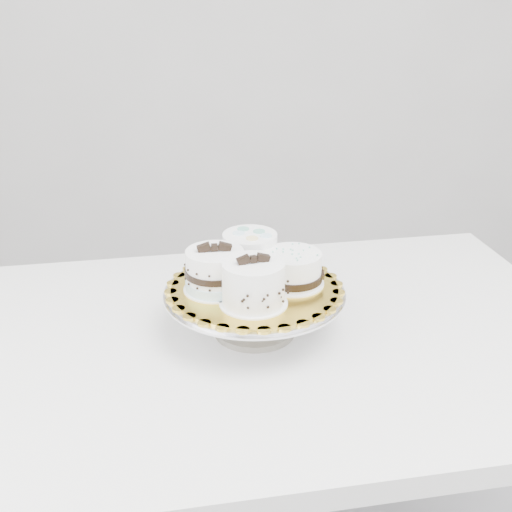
{
  "coord_description": "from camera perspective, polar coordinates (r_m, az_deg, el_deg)",
  "views": [
    {
      "loc": [
        -0.02,
        -0.99,
        1.39
      ],
      "look_at": [
        0.09,
        0.1,
        0.9
      ],
      "focal_mm": 45.0,
      "sensor_mm": 36.0,
      "label": 1
    }
  ],
  "objects": [
    {
      "name": "cake_dots",
      "position": [
        1.25,
        -0.55,
        0.34
      ],
      "size": [
        0.13,
        0.13,
        0.08
      ],
      "rotation": [
        0.0,
        0.0,
        0.02
      ],
      "color": "white",
      "rests_on": "cake_board"
    },
    {
      "name": "cake_swirl",
      "position": [
        1.12,
        -0.24,
        -2.54
      ],
      "size": [
        0.13,
        0.13,
        0.1
      ],
      "rotation": [
        0.0,
        0.0,
        0.19
      ],
      "color": "white",
      "rests_on": "cake_board"
    },
    {
      "name": "cake_board",
      "position": [
        1.2,
        -0.13,
        -2.86
      ],
      "size": [
        0.39,
        0.39,
        0.0
      ],
      "primitive_type": "cylinder",
      "rotation": [
        0.0,
        0.0,
        -0.31
      ],
      "color": "gold",
      "rests_on": "cake_stand"
    },
    {
      "name": "cake_banded",
      "position": [
        1.18,
        -3.66,
        -1.43
      ],
      "size": [
        0.12,
        0.12,
        0.1
      ],
      "rotation": [
        0.0,
        0.0,
        0.03
      ],
      "color": "white",
      "rests_on": "cake_board"
    },
    {
      "name": "cake_stand",
      "position": [
        1.22,
        -0.13,
        -4.18
      ],
      "size": [
        0.34,
        0.34,
        0.09
      ],
      "color": "gray",
      "rests_on": "table"
    },
    {
      "name": "table",
      "position": [
        1.28,
        1.64,
        -9.7
      ],
      "size": [
        1.3,
        0.92,
        0.75
      ],
      "rotation": [
        0.0,
        0.0,
        0.08
      ],
      "color": "white",
      "rests_on": "floor"
    },
    {
      "name": "cake_ribbon",
      "position": [
        1.2,
        3.3,
        -1.2
      ],
      "size": [
        0.13,
        0.12,
        0.07
      ],
      "rotation": [
        0.0,
        0.0,
        -0.07
      ],
      "color": "white",
      "rests_on": "cake_board"
    }
  ]
}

